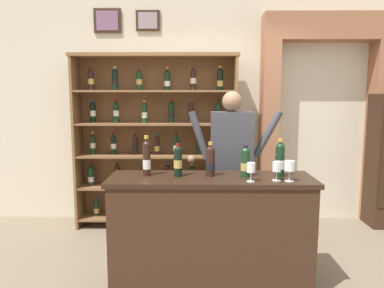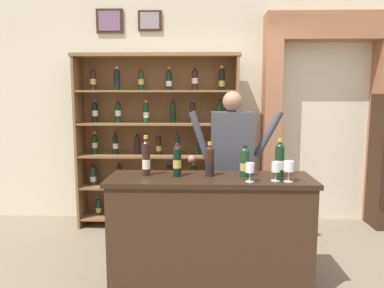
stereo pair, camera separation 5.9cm
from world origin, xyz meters
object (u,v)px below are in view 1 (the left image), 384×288
Objects in this scene: shopkeeper at (231,156)px; tasting_bottle_rosso at (210,161)px; tasting_bottle_super_tuscan at (178,161)px; wine_glass_left at (290,167)px; tasting_bottle_riserva at (147,158)px; wine_shelf at (156,137)px; tasting_bottle_prosecco at (245,161)px; wine_glass_right at (277,168)px; tasting_counter at (211,232)px; tasting_bottle_vin_santo at (280,159)px; wine_glass_spare at (251,169)px.

tasting_bottle_rosso is at bearing -112.39° from shopkeeper.
shopkeeper is 0.77m from tasting_bottle_super_tuscan.
tasting_bottle_riserva is at bearing 170.22° from wine_glass_left.
tasting_bottle_super_tuscan is 0.91m from wine_glass_left.
tasting_bottle_riserva is at bearing 178.76° from tasting_bottle_rosso.
tasting_bottle_rosso is (0.62, -1.45, -0.03)m from wine_shelf.
tasting_bottle_prosecco is at bearing -58.30° from wine_shelf.
tasting_bottle_super_tuscan is at bearing -131.04° from shopkeeper.
shopkeeper reaches higher than wine_glass_right.
tasting_bottle_rosso is (-0.00, 0.04, 0.61)m from tasting_counter.
tasting_bottle_riserva is 1.18× the size of tasting_bottle_rosso.
wine_shelf is 1.51m from tasting_bottle_super_tuscan.
tasting_bottle_vin_santo is 1.94× the size of wine_glass_left.
shopkeeper is (0.23, 0.60, 0.56)m from tasting_counter.
tasting_bottle_super_tuscan is 1.05× the size of tasting_bottle_prosecco.
tasting_bottle_prosecco is at bearing -3.70° from tasting_bottle_rosso.
shopkeeper is 0.59m from tasting_bottle_prosecco.
tasting_bottle_prosecco is (0.29, 0.02, 0.61)m from tasting_counter.
wine_glass_spare is (0.31, -0.20, -0.03)m from tasting_bottle_rosso.
wine_shelf reaches higher than shopkeeper.
tasting_bottle_vin_santo reaches higher than tasting_bottle_prosecco.
tasting_bottle_prosecco is 0.19m from wine_glass_spare.
tasting_bottle_riserva is at bearing 165.90° from wine_glass_spare.
wine_glass_spare is at bearing -27.32° from tasting_counter.
wine_shelf is 1.90m from tasting_bottle_vin_santo.
shopkeeper is 0.77m from wine_glass_spare.
tasting_counter is 0.67m from tasting_bottle_prosecco.
wine_shelf is at bearing 125.11° from wine_glass_right.
wine_shelf is 1.98m from wine_glass_right.
tasting_bottle_prosecco is 1.73× the size of wine_glass_spare.
tasting_counter is 0.79m from wine_glass_right.
shopkeeper is at bearing 95.94° from tasting_bottle_prosecco.
wine_glass_spare is at bearing -177.36° from wine_glass_left.
tasting_bottle_rosso is at bearing 178.38° from tasting_bottle_vin_santo.
tasting_bottle_super_tuscan is (-0.28, 0.03, 0.61)m from tasting_counter.
tasting_bottle_super_tuscan is 0.87× the size of tasting_bottle_vin_santo.
tasting_bottle_riserva is 0.88m from wine_glass_spare.
tasting_bottle_vin_santo is (0.35, -0.58, 0.07)m from shopkeeper.
tasting_counter is 0.84m from tasting_bottle_riserva.
tasting_counter is 10.31× the size of wine_glass_left.
shopkeeper is at bearing 121.06° from tasting_bottle_vin_santo.
tasting_bottle_vin_santo is (1.20, -1.47, -0.02)m from wine_shelf.
tasting_bottle_riserva is 1.29× the size of tasting_bottle_prosecco.
tasting_bottle_rosso is (0.27, 0.02, -0.00)m from tasting_bottle_super_tuscan.
tasting_bottle_super_tuscan is at bearing -179.91° from tasting_bottle_vin_santo.
wine_glass_spare is at bearing -170.22° from wine_glass_right.
tasting_bottle_vin_santo is at bearing 68.43° from wine_glass_right.
tasting_bottle_vin_santo is at bearing -58.94° from shopkeeper.
tasting_bottle_vin_santo is (0.85, 0.00, 0.01)m from tasting_bottle_super_tuscan.
tasting_bottle_vin_santo is at bearing 0.50° from tasting_bottle_prosecco.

